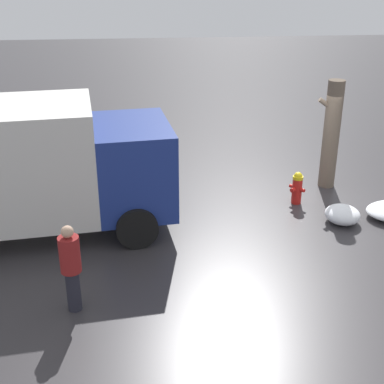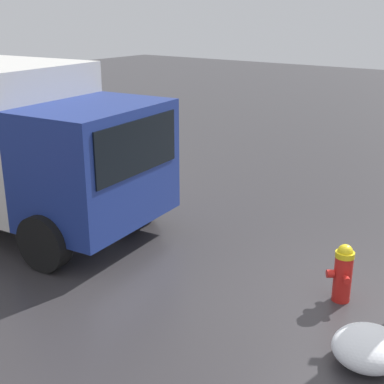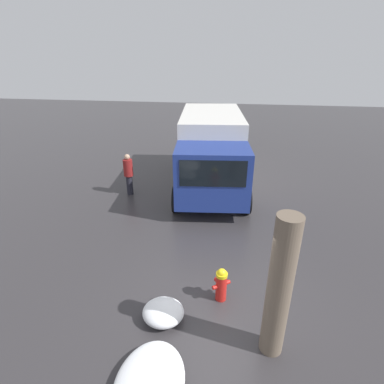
{
  "view_description": "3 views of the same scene",
  "coord_description": "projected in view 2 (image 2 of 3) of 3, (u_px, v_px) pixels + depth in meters",
  "views": [
    {
      "loc": [
        3.86,
        11.95,
        5.74
      ],
      "look_at": [
        2.76,
        1.09,
        0.91
      ],
      "focal_mm": 50.0,
      "sensor_mm": 36.0,
      "label": 1
    },
    {
      "loc": [
        -2.22,
        6.46,
        3.82
      ],
      "look_at": [
        2.57,
        -0.02,
        1.05
      ],
      "focal_mm": 50.0,
      "sensor_mm": 36.0,
      "label": 2
    },
    {
      "loc": [
        -5.25,
        -0.14,
        5.1
      ],
      "look_at": [
        3.09,
        1.14,
        1.21
      ],
      "focal_mm": 28.0,
      "sensor_mm": 36.0,
      "label": 3
    }
  ],
  "objects": [
    {
      "name": "ground_plane",
      "position": [
        340.0,
        300.0,
        7.4
      ],
      "size": [
        60.0,
        60.0,
        0.0
      ],
      "primitive_type": "plane",
      "color": "#333033"
    },
    {
      "name": "snow_pile_curbside",
      "position": [
        369.0,
        348.0,
        6.02
      ],
      "size": [
        0.81,
        0.87,
        0.4
      ],
      "color": "white",
      "rests_on": "ground_plane"
    },
    {
      "name": "fire_hydrant",
      "position": [
        343.0,
        272.0,
        7.26
      ],
      "size": [
        0.38,
        0.41,
        0.84
      ],
      "rotation": [
        0.0,
        0.0,
        0.65
      ],
      "color": "red",
      "rests_on": "ground_plane"
    }
  ]
}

